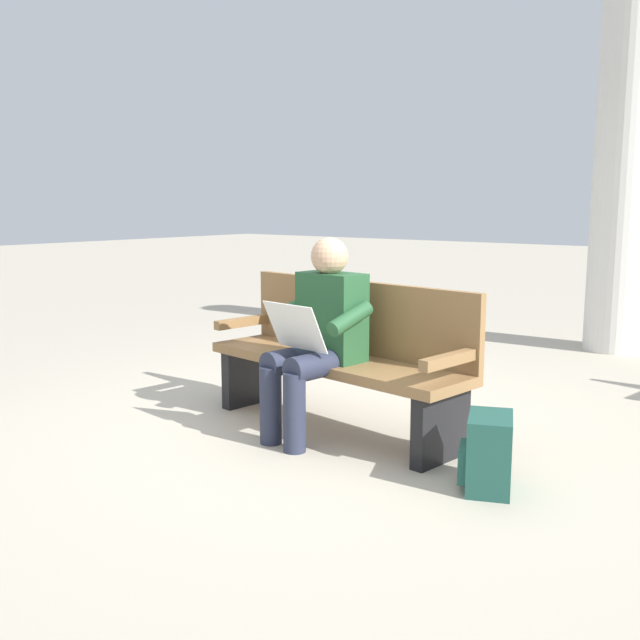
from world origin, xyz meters
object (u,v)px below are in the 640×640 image
person_seated (318,332)px  support_pillar (624,160)px  bench_near (342,354)px  backpack (488,453)px

person_seated → support_pillar: 3.94m
bench_near → person_seated: size_ratio=1.56×
person_seated → backpack: 1.24m
support_pillar → person_seated: bearing=80.9°
bench_near → person_seated: bearing=97.5°
bench_near → backpack: bench_near is taller
bench_near → person_seated: 0.29m
bench_near → person_seated: person_seated is taller
bench_near → backpack: size_ratio=4.93×
bench_near → backpack: bearing=169.3°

